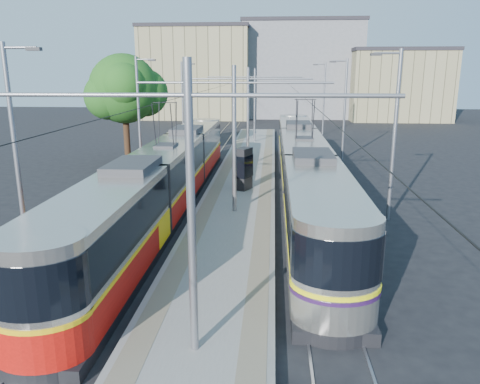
{
  "coord_description": "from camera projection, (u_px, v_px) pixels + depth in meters",
  "views": [
    {
      "loc": [
        1.86,
        -14.21,
        6.99
      ],
      "look_at": [
        0.37,
        6.66,
        1.6
      ],
      "focal_mm": 35.0,
      "sensor_mm": 36.0,
      "label": 1
    }
  ],
  "objects": [
    {
      "name": "shelter",
      "position": [
        244.0,
        168.0,
        27.15
      ],
      "size": [
        1.08,
        1.29,
        2.44
      ],
      "rotation": [
        0.0,
        0.0,
        -0.43
      ],
      "color": "black",
      "rests_on": "platform"
    },
    {
      "name": "tactile_strip_left",
      "position": [
        224.0,
        172.0,
        32.04
      ],
      "size": [
        0.7,
        50.0,
        0.01
      ],
      "primitive_type": "cube",
      "color": "gray",
      "rests_on": "platform"
    },
    {
      "name": "tactile_strip_right",
      "position": [
        267.0,
        173.0,
        31.84
      ],
      "size": [
        0.7,
        50.0,
        0.01
      ],
      "primitive_type": "cube",
      "color": "gray",
      "rests_on": "platform"
    },
    {
      "name": "track_arrow",
      "position": [
        73.0,
        332.0,
        12.95
      ],
      "size": [
        1.2,
        5.0,
        0.01
      ],
      "primitive_type": "cube",
      "color": "silver",
      "rests_on": "ground"
    },
    {
      "name": "ground",
      "position": [
        215.0,
        288.0,
        15.6
      ],
      "size": [
        160.0,
        160.0,
        0.0
      ],
      "primitive_type": "plane",
      "color": "black",
      "rests_on": "ground"
    },
    {
      "name": "tram_left",
      "position": [
        167.0,
        177.0,
        24.29
      ],
      "size": [
        2.43,
        29.29,
        5.5
      ],
      "color": "black",
      "rests_on": "ground"
    },
    {
      "name": "tram_right",
      "position": [
        303.0,
        164.0,
        26.77
      ],
      "size": [
        2.43,
        31.41,
        5.5
      ],
      "color": "black",
      "rests_on": "ground"
    },
    {
      "name": "building_centre",
      "position": [
        300.0,
        70.0,
        75.17
      ],
      "size": [
        18.36,
        14.28,
        14.67
      ],
      "color": "gray",
      "rests_on": "ground"
    },
    {
      "name": "street_lamps",
      "position": [
        249.0,
        111.0,
        34.84
      ],
      "size": [
        15.18,
        38.22,
        8.0
      ],
      "color": "gray",
      "rests_on": "ground"
    },
    {
      "name": "tree",
      "position": [
        129.0,
        90.0,
        35.58
      ],
      "size": [
        5.75,
        5.31,
        8.35
      ],
      "color": "#382314",
      "rests_on": "ground"
    },
    {
      "name": "rails",
      "position": [
        245.0,
        177.0,
        32.02
      ],
      "size": [
        8.71,
        70.0,
        0.03
      ],
      "color": "gray",
      "rests_on": "ground"
    },
    {
      "name": "building_right",
      "position": [
        397.0,
        85.0,
        68.96
      ],
      "size": [
        14.28,
        10.2,
        10.3
      ],
      "color": "#958C65",
      "rests_on": "ground"
    },
    {
      "name": "platform",
      "position": [
        245.0,
        175.0,
        31.98
      ],
      "size": [
        4.0,
        50.0,
        0.3
      ],
      "primitive_type": "cube",
      "color": "gray",
      "rests_on": "ground"
    },
    {
      "name": "building_left",
      "position": [
        198.0,
        73.0,
        72.54
      ],
      "size": [
        16.32,
        12.24,
        13.68
      ],
      "color": "#958C65",
      "rests_on": "ground"
    },
    {
      "name": "catenary",
      "position": [
        243.0,
        114.0,
        28.14
      ],
      "size": [
        9.2,
        70.0,
        7.0
      ],
      "color": "gray",
      "rests_on": "platform"
    }
  ]
}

